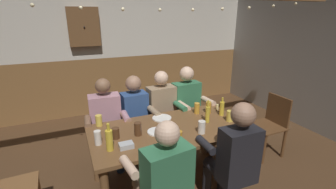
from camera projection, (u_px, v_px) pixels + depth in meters
ground_plane at (168, 178)px, 3.05m from camera, size 6.94×6.94×0.00m
back_wall_upper at (116, 27)px, 4.75m from camera, size 5.78×0.12×1.18m
back_wall_wainscot at (120, 83)px, 5.12m from camera, size 5.78×0.12×1.15m
dining_table at (170, 136)px, 2.78m from camera, size 1.80×0.94×0.74m
person_0 at (106, 119)px, 3.16m from camera, size 0.56×0.53×1.21m
person_1 at (137, 115)px, 3.30m from camera, size 0.50×0.55×1.20m
person_2 at (163, 109)px, 3.46m from camera, size 0.55×0.53×1.23m
person_3 at (189, 105)px, 3.60m from camera, size 0.57×0.54×1.26m
person_4 at (163, 177)px, 2.03m from camera, size 0.57×0.56×1.23m
person_5 at (233, 156)px, 2.30m from camera, size 0.50×0.52×1.27m
chair_empty_near_right at (270, 124)px, 3.48m from camera, size 0.45×0.45×0.88m
table_candle at (217, 107)px, 3.27m from camera, size 0.04×0.04×0.08m
condiment_caddy at (126, 145)px, 2.35m from camera, size 0.14×0.10×0.05m
plate_0 at (157, 132)px, 2.66m from camera, size 0.22×0.22×0.01m
plate_1 at (162, 118)px, 3.01m from camera, size 0.24×0.24×0.01m
bottle_0 at (222, 108)px, 3.08m from camera, size 0.06×0.06×0.24m
bottle_1 at (109, 140)px, 2.28m from camera, size 0.07×0.07×0.28m
bottle_2 at (208, 114)px, 2.88m from camera, size 0.05×0.05×0.28m
pint_glass_0 at (178, 137)px, 2.44m from camera, size 0.08×0.08×0.12m
pint_glass_1 at (116, 133)px, 2.51m from camera, size 0.08×0.08×0.12m
pint_glass_2 at (98, 138)px, 2.39m from camera, size 0.07×0.07×0.15m
pint_glass_3 at (230, 116)px, 2.92m from camera, size 0.08×0.08×0.13m
pint_glass_4 at (202, 127)px, 2.62m from camera, size 0.08×0.08×0.14m
pint_glass_5 at (197, 108)px, 3.15m from camera, size 0.07×0.07×0.14m
pint_glass_6 at (208, 107)px, 3.16m from camera, size 0.07×0.07×0.15m
pint_glass_7 at (138, 129)px, 2.58m from camera, size 0.08×0.08×0.15m
pint_glass_8 at (99, 121)px, 2.80m from camera, size 0.08×0.08×0.13m
wall_dart_cabinet at (84, 27)px, 4.40m from camera, size 0.56×0.15×0.70m
string_lights at (160, 6)px, 2.57m from camera, size 4.08×0.04×0.13m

